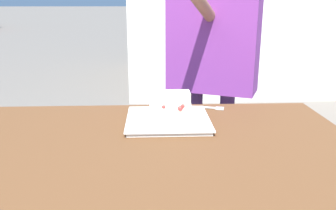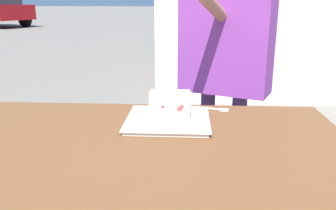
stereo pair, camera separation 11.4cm
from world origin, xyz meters
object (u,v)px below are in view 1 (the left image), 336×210
Objects in this scene: patio_table at (102,186)px; dessert_fork at (204,107)px; cake_slice at (170,105)px; dessert_plate at (168,120)px; diner_person at (213,39)px.

patio_table is 8.65× the size of dessert_fork.
cake_slice reaches higher than dessert_fork.
diner_person is at bearing -113.42° from dessert_plate.
diner_person is at bearing -119.71° from patio_table.
patio_table is at bearing 46.76° from cake_slice.
dessert_plate is 2.04× the size of cake_slice.
diner_person is (-0.09, -0.38, 0.21)m from dessert_fork.
patio_table is 11.11× the size of cake_slice.
dessert_fork reaches higher than patio_table.
diner_person is (-0.23, -0.53, 0.21)m from dessert_plate.
diner_person is at bearing -103.37° from dessert_fork.
cake_slice is (-0.20, -0.21, 0.17)m from patio_table.
dessert_plate is at bearing -132.57° from patio_table.
dessert_fork is at bearing -132.59° from dessert_plate.
dessert_plate is at bearing 66.58° from diner_person.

